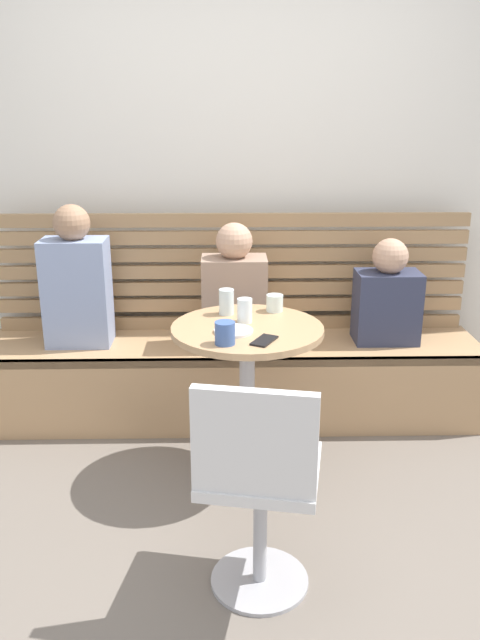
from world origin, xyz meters
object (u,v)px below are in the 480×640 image
at_px(person_child_left, 387,297).
at_px(cup_glass_short, 275,303).
at_px(booth_bench, 232,380).
at_px(cup_water_clear, 245,310).
at_px(person_adult, 77,283).
at_px(phone_on_table, 264,341).
at_px(plate_small, 233,331).
at_px(cafe_table, 247,372).
at_px(white_chair, 258,482).
at_px(cup_glass_tall, 226,302).
at_px(person_child_middle, 234,292).
at_px(cup_mug_blue, 225,333).

bearing_deg(person_child_left, cup_glass_short, -148.32).
bearing_deg(person_child_left, booth_bench, -178.84).
bearing_deg(cup_glass_short, cup_water_clear, -132.22).
height_order(person_child_left, cup_glass_short, person_child_left).
relative_size(person_adult, phone_on_table, 5.38).
distance_m(person_adult, plate_small, 1.07).
bearing_deg(plate_small, cup_water_clear, 67.91).
bearing_deg(person_child_left, cafe_table, -141.56).
bearing_deg(white_chair, plate_small, 95.97).
xyz_separation_m(white_chair, cup_glass_short, (0.13, 1.03, 0.32)).
height_order(booth_bench, cup_glass_short, cup_glass_short).
xyz_separation_m(cup_water_clear, cup_glass_short, (0.15, 0.16, -0.02)).
bearing_deg(cafe_table, phone_on_table, -71.80).
distance_m(cafe_table, person_adult, 1.11).
bearing_deg(booth_bench, white_chair, -86.99).
distance_m(booth_bench, person_adult, 0.99).
height_order(cup_glass_tall, plate_small, cup_glass_tall).
height_order(cup_water_clear, plate_small, cup_water_clear).
bearing_deg(phone_on_table, cup_glass_short, -71.90).
xyz_separation_m(white_chair, person_child_left, (0.76, 1.43, 0.22)).
height_order(white_chair, phone_on_table, white_chair).
bearing_deg(white_chair, person_child_middle, 92.57).
bearing_deg(person_adult, cup_glass_tall, -28.73).
bearing_deg(cup_mug_blue, cup_glass_tall, 89.03).
xyz_separation_m(cup_water_clear, cup_mug_blue, (-0.09, -0.28, -0.01)).
bearing_deg(cup_water_clear, white_chair, -88.57).
bearing_deg(person_child_middle, person_adult, 177.11).
height_order(person_adult, cup_glass_tall, person_adult).
bearing_deg(white_chair, cup_mug_blue, 100.57).
bearing_deg(person_child_middle, cup_glass_short, -61.93).
height_order(person_child_middle, cup_water_clear, person_child_middle).
distance_m(person_adult, person_child_middle, 0.84).
xyz_separation_m(person_adult, cup_water_clear, (0.88, -0.56, 0.02)).
distance_m(person_child_left, phone_on_table, 1.08).
bearing_deg(plate_small, person_child_left, 39.47).
bearing_deg(white_chair, cup_water_clear, 91.43).
xyz_separation_m(booth_bench, person_child_left, (0.84, 0.02, 0.47)).
height_order(person_child_left, cup_mug_blue, person_child_left).
bearing_deg(person_child_middle, person_child_left, 2.95).
xyz_separation_m(cup_mug_blue, cup_glass_short, (0.24, 0.44, -0.01)).
xyz_separation_m(cafe_table, cup_glass_tall, (-0.09, 0.18, 0.28)).
relative_size(white_chair, cup_mug_blue, 8.95).
bearing_deg(person_child_left, plate_small, -140.53).
height_order(white_chair, person_adult, person_adult).
relative_size(cup_mug_blue, plate_small, 0.56).
relative_size(person_child_left, phone_on_table, 4.06).
bearing_deg(cafe_table, cup_glass_tall, 117.08).
height_order(cup_glass_short, cup_glass_tall, cup_glass_tall).
height_order(booth_bench, person_child_middle, person_child_middle).
height_order(white_chair, cup_water_clear, same).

